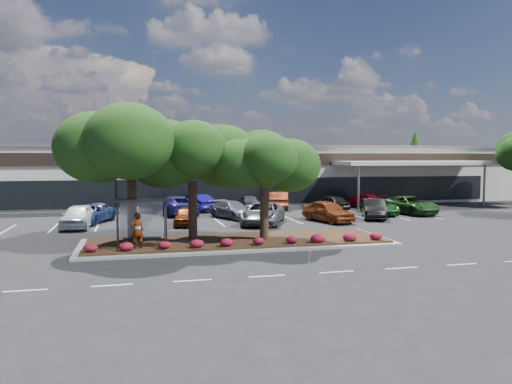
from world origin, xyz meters
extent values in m
plane|color=black|center=(0.00, 0.00, 0.00)|extent=(160.00, 160.00, 0.00)
cube|color=silver|center=(0.00, 34.00, 3.00)|extent=(80.00, 20.00, 6.00)
cube|color=#545456|center=(0.00, 34.00, 6.10)|extent=(80.40, 20.40, 0.30)
cube|color=black|center=(0.00, 23.95, 4.80)|extent=(80.00, 0.25, 1.20)
cube|color=black|center=(0.00, 23.95, 1.60)|extent=(60.00, 0.18, 2.60)
cube|color=red|center=(-6.00, 23.88, 4.80)|extent=(6.00, 0.12, 1.00)
cube|color=silver|center=(20.00, 21.50, 4.40)|extent=(16.00, 5.00, 0.40)
cylinder|color=gray|center=(13.00, 19.50, 2.10)|extent=(0.24, 0.24, 4.20)
cylinder|color=gray|center=(27.00, 19.50, 2.10)|extent=(0.24, 0.24, 4.20)
cube|color=gray|center=(-2.00, 4.00, 0.07)|extent=(18.00, 6.00, 0.15)
cube|color=#412B17|center=(-2.00, 4.00, 0.20)|extent=(17.20, 5.20, 0.12)
cube|color=silver|center=(-12.00, -4.00, 0.01)|extent=(1.60, 0.12, 0.01)
cube|color=silver|center=(-8.80, -4.00, 0.01)|extent=(1.60, 0.12, 0.01)
cube|color=silver|center=(-5.60, -4.00, 0.01)|extent=(1.60, 0.12, 0.01)
cube|color=silver|center=(-2.40, -4.00, 0.01)|extent=(1.60, 0.12, 0.01)
cube|color=silver|center=(0.80, -4.00, 0.01)|extent=(1.60, 0.12, 0.01)
cube|color=silver|center=(4.00, -4.00, 0.01)|extent=(1.60, 0.12, 0.01)
cube|color=silver|center=(7.20, -4.00, 0.01)|extent=(1.60, 0.12, 0.01)
cube|color=silver|center=(-16.50, 13.50, 0.01)|extent=(0.12, 5.00, 0.01)
cube|color=silver|center=(-13.50, 13.50, 0.01)|extent=(0.12, 5.00, 0.01)
cube|color=silver|center=(-10.50, 13.50, 0.01)|extent=(0.12, 5.00, 0.01)
cube|color=silver|center=(-7.50, 13.50, 0.01)|extent=(0.12, 5.00, 0.01)
cube|color=silver|center=(-4.50, 13.50, 0.01)|extent=(0.12, 5.00, 0.01)
cube|color=silver|center=(-1.50, 13.50, 0.01)|extent=(0.12, 5.00, 0.01)
cube|color=silver|center=(1.50, 13.50, 0.01)|extent=(0.12, 5.00, 0.01)
cube|color=silver|center=(4.50, 13.50, 0.01)|extent=(0.12, 5.00, 0.01)
cube|color=silver|center=(7.50, 13.50, 0.01)|extent=(0.12, 5.00, 0.01)
cube|color=silver|center=(10.50, 13.50, 0.01)|extent=(0.12, 5.00, 0.01)
cube|color=silver|center=(13.50, 13.50, 0.01)|extent=(0.12, 5.00, 0.01)
cube|color=silver|center=(16.50, 13.50, 0.01)|extent=(0.12, 5.00, 0.01)
cylinder|color=black|center=(-8.75, 3.45, 1.51)|extent=(0.08, 0.08, 2.50)
cylinder|color=black|center=(-6.25, 3.45, 1.51)|extent=(0.08, 0.08, 2.50)
cylinder|color=black|center=(-8.75, 2.15, 1.51)|extent=(0.08, 0.08, 2.50)
cylinder|color=black|center=(-6.25, 2.15, 1.51)|extent=(0.08, 0.08, 2.50)
cube|color=black|center=(-7.50, 2.80, 2.80)|extent=(2.75, 1.55, 0.10)
cube|color=silver|center=(-7.50, 3.45, 1.63)|extent=(2.30, 0.03, 2.00)
cube|color=black|center=(-7.50, 3.05, 0.71)|extent=(2.00, 0.35, 0.06)
cone|color=#11330D|center=(34.00, 44.00, 4.50)|extent=(3.96, 3.96, 9.00)
imported|color=#594C47|center=(-7.75, 2.54, 1.20)|extent=(0.79, 0.64, 1.88)
cube|color=gray|center=(-7.73, 22.68, 0.20)|extent=(0.50, 0.50, 0.40)
cylinder|color=gray|center=(-7.73, 22.68, 4.88)|extent=(0.14, 0.14, 8.97)
cube|color=gray|center=(-7.28, 22.70, 9.22)|extent=(0.91, 0.27, 0.14)
cube|color=black|center=(-6.78, 22.74, 9.15)|extent=(0.47, 0.33, 0.18)
cube|color=tan|center=(-0.63, -4.36, 0.54)|extent=(0.03, 0.03, 1.08)
cube|color=#FF43A3|center=(-0.58, -4.36, 1.00)|extent=(0.02, 0.14, 0.18)
imported|color=navy|center=(-11.19, 15.44, 0.71)|extent=(4.00, 5.59, 1.41)
imported|color=white|center=(-11.78, 13.23, 0.82)|extent=(2.47, 5.01, 1.64)
imported|color=#642006|center=(-4.20, 12.50, 0.68)|extent=(2.22, 4.20, 1.36)
imported|color=slate|center=(-0.02, 15.64, 0.71)|extent=(3.78, 5.29, 1.42)
imported|color=#585960|center=(1.52, 11.74, 0.83)|extent=(4.90, 6.54, 1.65)
imported|color=brown|center=(6.81, 11.84, 0.83)|extent=(3.23, 5.24, 1.67)
imported|color=black|center=(11.22, 12.82, 0.81)|extent=(3.48, 5.20, 1.62)
imported|color=#1C4C18|center=(13.02, 15.27, 0.69)|extent=(3.08, 5.30, 1.39)
imported|color=#1F4519|center=(15.82, 15.03, 0.79)|extent=(3.71, 6.07, 1.57)
imported|color=#5A5A61|center=(-10.67, 17.65, 0.73)|extent=(1.75, 4.28, 1.45)
imported|color=navy|center=(-4.50, 19.40, 0.82)|extent=(4.37, 6.46, 1.64)
imported|color=navy|center=(-2.27, 21.91, 0.78)|extent=(3.37, 5.04, 1.57)
imported|color=slate|center=(2.81, 22.46, 0.69)|extent=(1.67, 4.08, 1.38)
imported|color=maroon|center=(5.75, 21.90, 0.83)|extent=(3.10, 5.35, 1.67)
imported|color=black|center=(10.22, 19.43, 0.73)|extent=(2.55, 4.52, 1.45)
imported|color=maroon|center=(14.16, 21.10, 0.70)|extent=(3.56, 5.18, 1.39)
camera|label=1|loc=(-7.90, -24.32, 5.16)|focal=35.00mm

